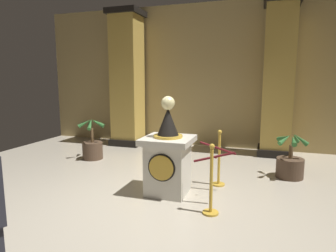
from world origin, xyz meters
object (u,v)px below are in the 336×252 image
object	(u,v)px
pedestal_clock	(168,158)
potted_palm_right	(290,164)
stanchion_near	(211,190)
potted_palm_left	(93,147)
stanchion_far	(219,166)

from	to	relation	value
pedestal_clock	potted_palm_right	bearing A→B (deg)	36.79
stanchion_near	potted_palm_left	size ratio (longest dim) A/B	1.00
pedestal_clock	stanchion_far	size ratio (longest dim) A/B	1.61
pedestal_clock	potted_palm_left	distance (m)	2.98
pedestal_clock	stanchion_near	bearing A→B (deg)	-33.72
pedestal_clock	stanchion_far	distance (m)	1.07
stanchion_far	potted_palm_left	distance (m)	3.42
stanchion_far	potted_palm_right	bearing A→B (deg)	34.12
pedestal_clock	stanchion_far	bearing A→B (deg)	40.86
pedestal_clock	stanchion_near	distance (m)	1.07
potted_palm_left	pedestal_clock	bearing A→B (deg)	-31.96
stanchion_near	potted_palm_right	bearing A→B (deg)	60.00
stanchion_near	stanchion_far	size ratio (longest dim) A/B	1.01
pedestal_clock	potted_palm_left	size ratio (longest dim) A/B	1.59
stanchion_far	stanchion_near	bearing A→B (deg)	-86.62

